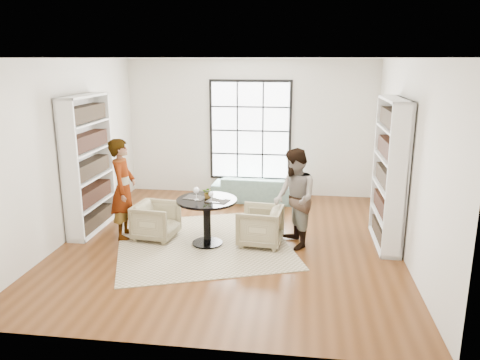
# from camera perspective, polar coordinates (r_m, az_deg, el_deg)

# --- Properties ---
(ground) EXTENTS (6.00, 6.00, 0.00)m
(ground) POSITION_cam_1_polar(r_m,az_deg,el_deg) (7.95, -1.19, -7.55)
(ground) COLOR #593115
(room_shell) EXTENTS (6.00, 6.01, 6.00)m
(room_shell) POSITION_cam_1_polar(r_m,az_deg,el_deg) (8.09, -0.65, 2.18)
(room_shell) COLOR silver
(room_shell) RESTS_ON ground
(rug) EXTENTS (3.51, 3.51, 0.01)m
(rug) POSITION_cam_1_polar(r_m,az_deg,el_deg) (7.92, -4.52, -7.64)
(rug) COLOR tan
(rug) RESTS_ON ground
(pedestal_table) EXTENTS (0.98, 0.98, 0.78)m
(pedestal_table) POSITION_cam_1_polar(r_m,az_deg,el_deg) (7.67, -4.06, -3.90)
(pedestal_table) COLOR black
(pedestal_table) RESTS_ON ground
(sofa) EXTENTS (1.86, 0.81, 0.53)m
(sofa) POSITION_cam_1_polar(r_m,az_deg,el_deg) (10.14, 1.90, -1.03)
(sofa) COLOR gray
(sofa) RESTS_ON ground
(armchair_left) EXTENTS (0.77, 0.75, 0.63)m
(armchair_left) POSITION_cam_1_polar(r_m,az_deg,el_deg) (8.12, -10.18, -4.93)
(armchair_left) COLOR tan
(armchair_left) RESTS_ON ground
(armchair_right) EXTENTS (0.77, 0.75, 0.64)m
(armchair_right) POSITION_cam_1_polar(r_m,az_deg,el_deg) (7.75, 2.47, -5.61)
(armchair_right) COLOR tan
(armchair_right) RESTS_ON ground
(person_left) EXTENTS (0.49, 0.67, 1.72)m
(person_left) POSITION_cam_1_polar(r_m,az_deg,el_deg) (8.14, -14.05, -1.06)
(person_left) COLOR gray
(person_left) RESTS_ON ground
(person_right) EXTENTS (0.84, 0.95, 1.62)m
(person_right) POSITION_cam_1_polar(r_m,az_deg,el_deg) (7.57, 6.66, -2.28)
(person_right) COLOR gray
(person_right) RESTS_ON ground
(placemat_left) EXTENTS (0.40, 0.34, 0.01)m
(placemat_left) POSITION_cam_1_polar(r_m,az_deg,el_deg) (7.69, -5.50, -2.16)
(placemat_left) COLOR #292723
(placemat_left) RESTS_ON pedestal_table
(placemat_right) EXTENTS (0.40, 0.34, 0.01)m
(placemat_right) POSITION_cam_1_polar(r_m,az_deg,el_deg) (7.49, -2.72, -2.56)
(placemat_right) COLOR #292723
(placemat_right) RESTS_ON pedestal_table
(cutlery_left) EXTENTS (0.19, 0.25, 0.01)m
(cutlery_left) POSITION_cam_1_polar(r_m,az_deg,el_deg) (7.68, -5.50, -2.11)
(cutlery_left) COLOR silver
(cutlery_left) RESTS_ON placemat_left
(cutlery_right) EXTENTS (0.19, 0.25, 0.01)m
(cutlery_right) POSITION_cam_1_polar(r_m,az_deg,el_deg) (7.49, -2.72, -2.51)
(cutlery_right) COLOR silver
(cutlery_right) RESTS_ON placemat_right
(wine_glass_left) EXTENTS (0.10, 0.10, 0.21)m
(wine_glass_left) POSITION_cam_1_polar(r_m,az_deg,el_deg) (7.53, -5.36, -1.31)
(wine_glass_left) COLOR silver
(wine_glass_left) RESTS_ON pedestal_table
(wine_glass_right) EXTENTS (0.08, 0.08, 0.17)m
(wine_glass_right) POSITION_cam_1_polar(r_m,az_deg,el_deg) (7.42, -3.55, -1.77)
(wine_glass_right) COLOR silver
(wine_glass_right) RESTS_ON pedestal_table
(flower_centerpiece) EXTENTS (0.18, 0.16, 0.19)m
(flower_centerpiece) POSITION_cam_1_polar(r_m,az_deg,el_deg) (7.64, -3.95, -1.52)
(flower_centerpiece) COLOR gray
(flower_centerpiece) RESTS_ON pedestal_table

